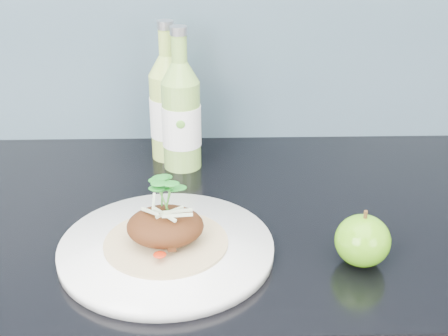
# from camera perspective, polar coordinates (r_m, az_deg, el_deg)

# --- Properties ---
(dinner_plate) EXTENTS (0.30, 0.30, 0.02)m
(dinner_plate) POSITION_cam_1_polar(r_m,az_deg,el_deg) (0.86, -5.29, -7.35)
(dinner_plate) COLOR white
(dinner_plate) RESTS_ON kitchen_counter
(pork_taco) EXTENTS (0.17, 0.17, 0.10)m
(pork_taco) POSITION_cam_1_polar(r_m,az_deg,el_deg) (0.84, -5.39, -5.20)
(pork_taco) COLOR tan
(pork_taco) RESTS_ON dinner_plate
(green_apple) EXTENTS (0.08, 0.08, 0.08)m
(green_apple) POSITION_cam_1_polar(r_m,az_deg,el_deg) (0.84, 12.56, -6.49)
(green_apple) COLOR #3D870E
(green_apple) RESTS_ON kitchen_counter
(cider_bottle_left) EXTENTS (0.07, 0.07, 0.25)m
(cider_bottle_left) POSITION_cam_1_polar(r_m,az_deg,el_deg) (1.11, -5.09, 5.52)
(cider_bottle_left) COLOR #A5C753
(cider_bottle_left) RESTS_ON kitchen_counter
(cider_bottle_right) EXTENTS (0.08, 0.08, 0.25)m
(cider_bottle_right) POSITION_cam_1_polar(r_m,az_deg,el_deg) (1.07, -3.93, 4.77)
(cider_bottle_right) COLOR #7EAF49
(cider_bottle_right) RESTS_ON kitchen_counter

